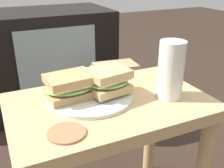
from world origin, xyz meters
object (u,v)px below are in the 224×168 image
object	(u,v)px
sandwich_front	(70,86)
plate	(90,97)
coaster	(67,133)
sandwich_back	(108,80)
paper_bag	(115,101)
tv_cabinet	(29,62)
beer_glass	(171,71)

from	to	relation	value
sandwich_front	plate	bearing A→B (deg)	-12.63
coaster	sandwich_front	bearing A→B (deg)	69.15
sandwich_back	paper_bag	world-z (taller)	sandwich_back
coaster	plate	bearing A→B (deg)	52.48
tv_cabinet	sandwich_front	xyz separation A→B (m)	(-0.01, -0.90, 0.21)
plate	coaster	xyz separation A→B (m)	(-0.11, -0.14, -0.00)
plate	coaster	size ratio (longest dim) A/B	2.76
plate	sandwich_front	bearing A→B (deg)	167.37
tv_cabinet	coaster	distance (m)	1.07
beer_glass	paper_bag	xyz separation A→B (m)	(0.07, 0.51, -0.35)
sandwich_front	beer_glass	world-z (taller)	beer_glass
sandwich_back	coaster	size ratio (longest dim) A/B	1.52
sandwich_front	beer_glass	xyz separation A→B (m)	(0.26, -0.10, 0.04)
sandwich_back	paper_bag	xyz separation A→B (m)	(0.23, 0.43, -0.32)
tv_cabinet	plate	xyz separation A→B (m)	(0.04, -0.91, 0.17)
tv_cabinet	plate	bearing A→B (deg)	-87.46
sandwich_back	beer_glass	world-z (taller)	beer_glass
sandwich_back	beer_glass	bearing A→B (deg)	-24.99
beer_glass	coaster	distance (m)	0.34
tv_cabinet	plate	distance (m)	0.93
tv_cabinet	paper_bag	distance (m)	0.59
beer_glass	coaster	world-z (taller)	beer_glass
plate	sandwich_front	size ratio (longest dim) A/B	1.68
paper_bag	beer_glass	bearing A→B (deg)	-98.35
coaster	paper_bag	world-z (taller)	coaster
plate	beer_glass	size ratio (longest dim) A/B	1.49
tv_cabinet	coaster	size ratio (longest dim) A/B	10.87
beer_glass	sandwich_back	bearing A→B (deg)	155.01
sandwich_back	paper_bag	distance (m)	0.59
tv_cabinet	beer_glass	bearing A→B (deg)	-75.84
tv_cabinet	coaster	world-z (taller)	tv_cabinet
sandwich_front	coaster	distance (m)	0.17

